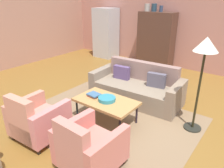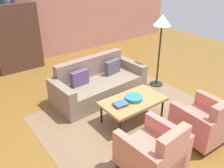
{
  "view_description": "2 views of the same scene",
  "coord_description": "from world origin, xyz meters",
  "px_view_note": "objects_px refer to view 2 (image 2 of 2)",
  "views": [
    {
      "loc": [
        2.13,
        -3.37,
        2.36
      ],
      "look_at": [
        -0.31,
        -0.17,
        0.66
      ],
      "focal_mm": 34.61,
      "sensor_mm": 36.0,
      "label": 1
    },
    {
      "loc": [
        -2.86,
        -3.37,
        2.81
      ],
      "look_at": [
        -0.32,
        0.02,
        0.61
      ],
      "focal_mm": 38.89,
      "sensor_mm": 36.0,
      "label": 2
    }
  ],
  "objects_px": {
    "couch": "(98,84)",
    "cabinet": "(16,38)",
    "book_stack": "(121,104)",
    "floor_lamp": "(162,27)",
    "armchair_right": "(205,123)",
    "armchair_left": "(155,153)",
    "fruit_bowl": "(134,98)",
    "coffee_table": "(133,102)"
  },
  "relations": [
    {
      "from": "couch",
      "to": "cabinet",
      "type": "distance_m",
      "value": 2.84
    },
    {
      "from": "book_stack",
      "to": "floor_lamp",
      "type": "relative_size",
      "value": 0.15
    },
    {
      "from": "cabinet",
      "to": "floor_lamp",
      "type": "relative_size",
      "value": 1.05
    },
    {
      "from": "armchair_right",
      "to": "couch",
      "type": "bearing_deg",
      "value": 106.29
    },
    {
      "from": "couch",
      "to": "floor_lamp",
      "type": "distance_m",
      "value": 1.92
    },
    {
      "from": "armchair_left",
      "to": "fruit_bowl",
      "type": "distance_m",
      "value": 1.33
    },
    {
      "from": "fruit_bowl",
      "to": "armchair_left",
      "type": "bearing_deg",
      "value": -117.88
    },
    {
      "from": "cabinet",
      "to": "fruit_bowl",
      "type": "bearing_deg",
      "value": -76.48
    },
    {
      "from": "armchair_right",
      "to": "armchair_left",
      "type": "bearing_deg",
      "value": -178.1
    },
    {
      "from": "coffee_table",
      "to": "floor_lamp",
      "type": "relative_size",
      "value": 0.7
    },
    {
      "from": "couch",
      "to": "armchair_left",
      "type": "height_order",
      "value": "armchair_left"
    },
    {
      "from": "coffee_table",
      "to": "floor_lamp",
      "type": "xyz_separation_m",
      "value": [
        1.47,
        0.76,
        1.03
      ]
    },
    {
      "from": "coffee_table",
      "to": "book_stack",
      "type": "relative_size",
      "value": 4.53
    },
    {
      "from": "armchair_right",
      "to": "fruit_bowl",
      "type": "distance_m",
      "value": 1.31
    },
    {
      "from": "coffee_table",
      "to": "fruit_bowl",
      "type": "relative_size",
      "value": 3.58
    },
    {
      "from": "armchair_left",
      "to": "floor_lamp",
      "type": "relative_size",
      "value": 0.51
    },
    {
      "from": "armchair_left",
      "to": "armchair_right",
      "type": "height_order",
      "value": "same"
    },
    {
      "from": "couch",
      "to": "armchair_left",
      "type": "relative_size",
      "value": 2.44
    },
    {
      "from": "coffee_table",
      "to": "armchair_left",
      "type": "distance_m",
      "value": 1.31
    },
    {
      "from": "book_stack",
      "to": "coffee_table",
      "type": "bearing_deg",
      "value": 1.97
    },
    {
      "from": "armchair_left",
      "to": "book_stack",
      "type": "height_order",
      "value": "armchair_left"
    },
    {
      "from": "coffee_table",
      "to": "armchair_right",
      "type": "bearing_deg",
      "value": -62.86
    },
    {
      "from": "book_stack",
      "to": "floor_lamp",
      "type": "height_order",
      "value": "floor_lamp"
    },
    {
      "from": "couch",
      "to": "fruit_bowl",
      "type": "height_order",
      "value": "couch"
    },
    {
      "from": "armchair_right",
      "to": "book_stack",
      "type": "height_order",
      "value": "armchair_right"
    },
    {
      "from": "armchair_right",
      "to": "book_stack",
      "type": "relative_size",
      "value": 3.32
    },
    {
      "from": "couch",
      "to": "book_stack",
      "type": "bearing_deg",
      "value": 72.54
    },
    {
      "from": "armchair_right",
      "to": "fruit_bowl",
      "type": "bearing_deg",
      "value": 118.19
    },
    {
      "from": "coffee_table",
      "to": "couch",
      "type": "bearing_deg",
      "value": 90.25
    },
    {
      "from": "fruit_bowl",
      "to": "cabinet",
      "type": "bearing_deg",
      "value": 103.52
    },
    {
      "from": "fruit_bowl",
      "to": "cabinet",
      "type": "distance_m",
      "value": 3.94
    },
    {
      "from": "armchair_left",
      "to": "floor_lamp",
      "type": "xyz_separation_m",
      "value": [
        2.06,
        1.93,
        1.1
      ]
    },
    {
      "from": "armchair_left",
      "to": "floor_lamp",
      "type": "bearing_deg",
      "value": 38.94
    },
    {
      "from": "fruit_bowl",
      "to": "armchair_right",
      "type": "bearing_deg",
      "value": -63.72
    },
    {
      "from": "coffee_table",
      "to": "book_stack",
      "type": "distance_m",
      "value": 0.31
    },
    {
      "from": "book_stack",
      "to": "floor_lamp",
      "type": "distance_m",
      "value": 2.16
    },
    {
      "from": "coffee_table",
      "to": "book_stack",
      "type": "bearing_deg",
      "value": -178.03
    },
    {
      "from": "armchair_right",
      "to": "floor_lamp",
      "type": "xyz_separation_m",
      "value": [
        0.87,
        1.93,
        1.1
      ]
    },
    {
      "from": "armchair_right",
      "to": "cabinet",
      "type": "distance_m",
      "value": 5.23
    },
    {
      "from": "armchair_left",
      "to": "couch",
      "type": "bearing_deg",
      "value": 71.78
    },
    {
      "from": "fruit_bowl",
      "to": "coffee_table",
      "type": "bearing_deg",
      "value": 180.0
    },
    {
      "from": "coffee_table",
      "to": "armchair_left",
      "type": "relative_size",
      "value": 1.36
    }
  ]
}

